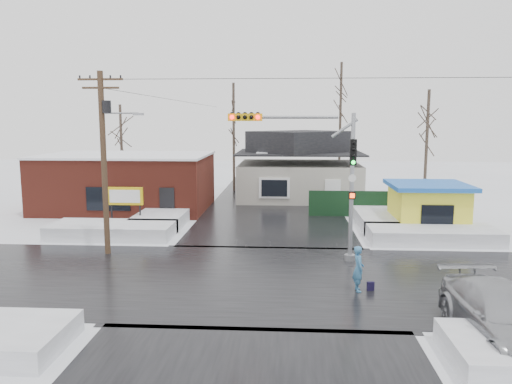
# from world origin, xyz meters

# --- Properties ---
(ground) EXTENTS (120.00, 120.00, 0.00)m
(ground) POSITION_xyz_m (0.00, 0.00, 0.00)
(ground) COLOR white
(ground) RESTS_ON ground
(road_ns) EXTENTS (10.00, 120.00, 0.02)m
(road_ns) POSITION_xyz_m (0.00, 0.00, 0.01)
(road_ns) COLOR black
(road_ns) RESTS_ON ground
(road_ew) EXTENTS (120.00, 10.00, 0.02)m
(road_ew) POSITION_xyz_m (0.00, 0.00, 0.01)
(road_ew) COLOR black
(road_ew) RESTS_ON ground
(snowbank_nw) EXTENTS (7.00, 3.00, 0.80)m
(snowbank_nw) POSITION_xyz_m (-9.00, 7.00, 0.40)
(snowbank_nw) COLOR white
(snowbank_nw) RESTS_ON ground
(snowbank_ne) EXTENTS (7.00, 3.00, 0.80)m
(snowbank_ne) POSITION_xyz_m (9.00, 7.00, 0.40)
(snowbank_ne) COLOR white
(snowbank_ne) RESTS_ON ground
(snowbank_nside_w) EXTENTS (3.00, 8.00, 0.80)m
(snowbank_nside_w) POSITION_xyz_m (-7.00, 12.00, 0.40)
(snowbank_nside_w) COLOR white
(snowbank_nside_w) RESTS_ON ground
(snowbank_nside_e) EXTENTS (3.00, 8.00, 0.80)m
(snowbank_nside_e) POSITION_xyz_m (7.00, 12.00, 0.40)
(snowbank_nside_e) COLOR white
(snowbank_nside_e) RESTS_ON ground
(traffic_signal) EXTENTS (6.05, 0.68, 7.00)m
(traffic_signal) POSITION_xyz_m (2.43, 2.97, 4.54)
(traffic_signal) COLOR gray
(traffic_signal) RESTS_ON ground
(utility_pole) EXTENTS (3.15, 0.44, 9.00)m
(utility_pole) POSITION_xyz_m (-7.93, 3.50, 5.11)
(utility_pole) COLOR #382619
(utility_pole) RESTS_ON ground
(brick_building) EXTENTS (12.20, 8.20, 4.12)m
(brick_building) POSITION_xyz_m (-11.00, 15.99, 2.08)
(brick_building) COLOR maroon
(brick_building) RESTS_ON ground
(marquee_sign) EXTENTS (2.20, 0.21, 2.55)m
(marquee_sign) POSITION_xyz_m (-9.00, 9.49, 1.92)
(marquee_sign) COLOR black
(marquee_sign) RESTS_ON ground
(house) EXTENTS (10.40, 8.40, 5.76)m
(house) POSITION_xyz_m (2.00, 22.00, 2.62)
(house) COLOR #A9A699
(house) RESTS_ON ground
(kiosk) EXTENTS (4.60, 4.60, 2.88)m
(kiosk) POSITION_xyz_m (9.50, 9.99, 1.46)
(kiosk) COLOR yellow
(kiosk) RESTS_ON ground
(fence) EXTENTS (8.00, 0.12, 1.80)m
(fence) POSITION_xyz_m (6.50, 14.00, 0.90)
(fence) COLOR black
(fence) RESTS_ON ground
(tree_far_left) EXTENTS (3.00, 3.00, 10.00)m
(tree_far_left) POSITION_xyz_m (-4.00, 26.00, 7.95)
(tree_far_left) COLOR #332821
(tree_far_left) RESTS_ON ground
(tree_far_mid) EXTENTS (3.00, 3.00, 12.00)m
(tree_far_mid) POSITION_xyz_m (6.00, 28.00, 9.54)
(tree_far_mid) COLOR #332821
(tree_far_mid) RESTS_ON ground
(tree_far_right) EXTENTS (3.00, 3.00, 9.00)m
(tree_far_right) POSITION_xyz_m (12.00, 20.00, 7.16)
(tree_far_right) COLOR #332821
(tree_far_right) RESTS_ON ground
(tree_far_west) EXTENTS (3.00, 3.00, 8.00)m
(tree_far_west) POSITION_xyz_m (-14.00, 24.00, 6.36)
(tree_far_west) COLOR #332821
(tree_far_west) RESTS_ON ground
(pedestrian) EXTENTS (0.49, 0.70, 1.80)m
(pedestrian) POSITION_xyz_m (3.79, -1.28, 0.90)
(pedestrian) COLOR teal
(pedestrian) RESTS_ON ground
(car) EXTENTS (2.73, 5.89, 1.67)m
(car) POSITION_xyz_m (7.51, -5.59, 0.83)
(car) COLOR #A5A7AC
(car) RESTS_ON ground
(shopping_bag) EXTENTS (0.30, 0.17, 0.35)m
(shopping_bag) POSITION_xyz_m (4.30, -1.22, 0.17)
(shopping_bag) COLOR black
(shopping_bag) RESTS_ON ground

